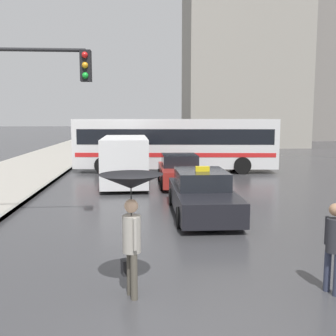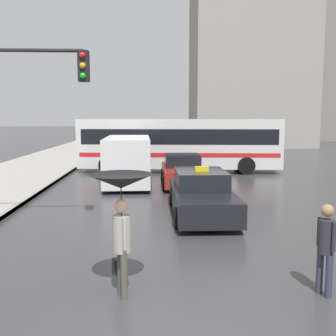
% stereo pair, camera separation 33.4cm
% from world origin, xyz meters
% --- Properties ---
extents(ground_plane, '(300.00, 300.00, 0.00)m').
position_xyz_m(ground_plane, '(0.00, 0.00, 0.00)').
color(ground_plane, '#38383A').
extents(taxi, '(1.91, 4.79, 1.57)m').
position_xyz_m(taxi, '(1.47, 7.04, 0.65)').
color(taxi, black).
rests_on(taxi, ground_plane).
extents(sedan_red, '(1.91, 4.29, 1.42)m').
position_xyz_m(sedan_red, '(1.31, 12.69, 0.65)').
color(sedan_red, maroon).
rests_on(sedan_red, ground_plane).
extents(ambulance_van, '(2.19, 5.26, 2.22)m').
position_xyz_m(ambulance_van, '(-1.22, 12.97, 1.23)').
color(ambulance_van, silver).
rests_on(ambulance_van, ground_plane).
extents(city_bus, '(11.69, 3.50, 3.04)m').
position_xyz_m(city_bus, '(1.51, 17.53, 1.69)').
color(city_bus, silver).
rests_on(city_bus, ground_plane).
extents(pedestrian_with_umbrella, '(1.09, 1.09, 2.16)m').
position_xyz_m(pedestrian_with_umbrella, '(-0.65, 1.22, 1.75)').
color(pedestrian_with_umbrella, '#4C473D').
rests_on(pedestrian_with_umbrella, ground_plane).
extents(pedestrian_man, '(0.34, 0.42, 1.63)m').
position_xyz_m(pedestrian_man, '(2.88, 1.12, 0.94)').
color(pedestrian_man, '#2D3347').
rests_on(pedestrian_man, ground_plane).
extents(traffic_light, '(3.64, 0.38, 5.15)m').
position_xyz_m(traffic_light, '(-3.83, 5.34, 3.61)').
color(traffic_light, black).
rests_on(traffic_light, ground_plane).
extents(building_tower_near, '(12.49, 8.87, 29.52)m').
position_xyz_m(building_tower_near, '(10.72, 38.13, 14.76)').
color(building_tower_near, gray).
rests_on(building_tower_near, ground_plane).
extents(building_tower_far, '(13.69, 12.74, 32.56)m').
position_xyz_m(building_tower_far, '(24.20, 52.58, 16.28)').
color(building_tower_far, gray).
rests_on(building_tower_far, ground_plane).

